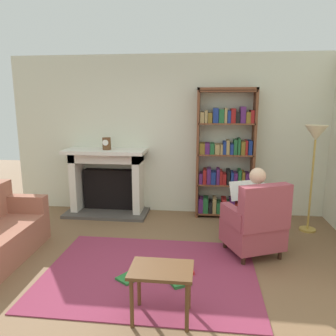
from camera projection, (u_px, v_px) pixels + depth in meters
name	position (u px, v px, depth m)	size (l,w,h in m)	color
ground	(145.00, 288.00, 3.46)	(14.00, 14.00, 0.00)	brown
back_wall	(171.00, 135.00, 5.67)	(5.60, 0.10, 2.70)	beige
area_rug	(150.00, 273.00, 3.75)	(2.40, 1.80, 0.01)	#882E49
fireplace	(108.00, 179.00, 5.70)	(1.41, 0.64, 1.13)	#4C4742
mantel_clock	(107.00, 144.00, 5.47)	(0.14, 0.14, 0.20)	brown
bookshelf	(225.00, 157.00, 5.42)	(0.94, 0.32, 2.14)	brown
armchair_reading	(256.00, 224.00, 4.09)	(0.84, 0.83, 0.97)	#331E14
seated_reader	(251.00, 206.00, 4.16)	(0.51, 0.60, 1.14)	silver
side_table	(161.00, 277.00, 2.90)	(0.56, 0.39, 0.49)	brown
scattered_books	(166.00, 275.00, 3.66)	(0.87, 0.55, 0.04)	#267233
floor_lamp	(315.00, 142.00, 4.73)	(0.32, 0.32, 1.60)	#B7933F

